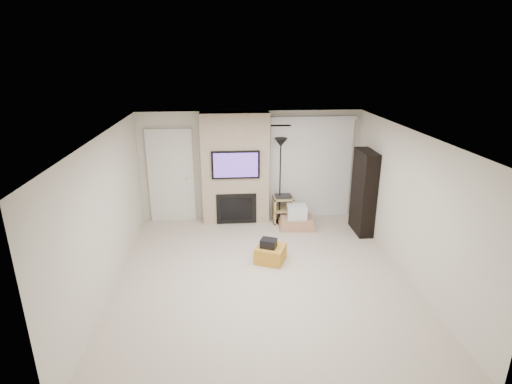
{
  "coord_description": "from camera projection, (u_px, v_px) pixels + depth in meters",
  "views": [
    {
      "loc": [
        -0.61,
        -6.06,
        3.67
      ],
      "look_at": [
        0.0,
        1.2,
        1.15
      ],
      "focal_mm": 28.0,
      "sensor_mm": 36.0,
      "label": 1
    }
  ],
  "objects": [
    {
      "name": "bookshelf",
      "position": [
        364.0,
        192.0,
        8.46
      ],
      "size": [
        0.3,
        0.8,
        1.8
      ],
      "color": "black",
      "rests_on": "floor"
    },
    {
      "name": "av_stand",
      "position": [
        283.0,
        208.0,
        9.13
      ],
      "size": [
        0.45,
        0.38,
        0.66
      ],
      "color": "tan",
      "rests_on": "floor"
    },
    {
      "name": "hvac_vent",
      "position": [
        281.0,
        126.0,
        6.92
      ],
      "size": [
        0.35,
        0.18,
        0.01
      ],
      "primitive_type": "cube",
      "color": "silver",
      "rests_on": "ceiling"
    },
    {
      "name": "ottoman",
      "position": [
        271.0,
        254.0,
        7.44
      ],
      "size": [
        0.66,
        0.66,
        0.3
      ],
      "primitive_type": "cube",
      "rotation": [
        0.0,
        0.0,
        -0.4
      ],
      "color": "#C28829",
      "rests_on": "floor"
    },
    {
      "name": "box_stack",
      "position": [
        297.0,
        219.0,
        8.88
      ],
      "size": [
        0.81,
        0.63,
        0.52
      ],
      "color": "tan",
      "rests_on": "floor"
    },
    {
      "name": "floor",
      "position": [
        262.0,
        277.0,
        6.95
      ],
      "size": [
        5.0,
        5.5,
        0.0
      ],
      "primitive_type": "cube",
      "color": "beige",
      "rests_on": "ground"
    },
    {
      "name": "entry_door",
      "position": [
        171.0,
        176.0,
        9.03
      ],
      "size": [
        1.02,
        0.11,
        2.14
      ],
      "color": "silver",
      "rests_on": "floor"
    },
    {
      "name": "wall_back",
      "position": [
        250.0,
        166.0,
        9.14
      ],
      "size": [
        5.0,
        0.0,
        2.5
      ],
      "primitive_type": "cube",
      "rotation": [
        1.57,
        0.0,
        0.0
      ],
      "color": "beige",
      "rests_on": "ground"
    },
    {
      "name": "vertical_blinds",
      "position": [
        311.0,
        164.0,
        9.19
      ],
      "size": [
        1.98,
        0.1,
        2.37
      ],
      "color": "silver",
      "rests_on": "floor"
    },
    {
      "name": "wall_right",
      "position": [
        409.0,
        205.0,
        6.74
      ],
      "size": [
        0.0,
        5.5,
        2.5
      ],
      "primitive_type": "cube",
      "rotation": [
        1.57,
        0.0,
        1.57
      ],
      "color": "beige",
      "rests_on": "ground"
    },
    {
      "name": "floor_lamp",
      "position": [
        281.0,
        157.0,
        8.67
      ],
      "size": [
        0.29,
        0.29,
        1.97
      ],
      "color": "black",
      "rests_on": "floor"
    },
    {
      "name": "black_bag",
      "position": [
        269.0,
        243.0,
        7.34
      ],
      "size": [
        0.34,
        0.31,
        0.16
      ],
      "primitive_type": "cube",
      "rotation": [
        0.0,
        0.0,
        -0.4
      ],
      "color": "black",
      "rests_on": "ottoman"
    },
    {
      "name": "wall_left",
      "position": [
        106.0,
        215.0,
        6.35
      ],
      "size": [
        0.0,
        5.5,
        2.5
      ],
      "primitive_type": "cube",
      "rotation": [
        1.57,
        0.0,
        1.57
      ],
      "color": "beige",
      "rests_on": "ground"
    },
    {
      "name": "ceiling",
      "position": [
        262.0,
        135.0,
        6.14
      ],
      "size": [
        5.0,
        5.5,
        0.0
      ],
      "primitive_type": "cube",
      "color": "white",
      "rests_on": "wall_back"
    },
    {
      "name": "fireplace_wall",
      "position": [
        235.0,
        169.0,
        8.92
      ],
      "size": [
        1.5,
        0.47,
        2.5
      ],
      "color": "tan",
      "rests_on": "floor"
    },
    {
      "name": "wall_front",
      "position": [
        289.0,
        312.0,
        3.96
      ],
      "size": [
        5.0,
        0.0,
        2.5
      ],
      "primitive_type": "cube",
      "rotation": [
        1.57,
        0.0,
        0.0
      ],
      "color": "beige",
      "rests_on": "ground"
    }
  ]
}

